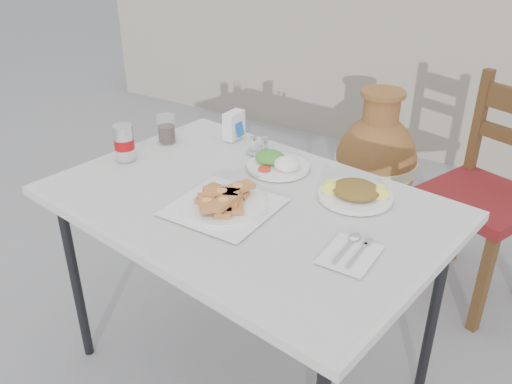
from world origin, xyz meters
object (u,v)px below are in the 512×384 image
Objects in this scene: soda_can at (124,142)px; napkin_holder at (234,125)px; salad_chopped_plate at (356,192)px; cafe_table at (246,212)px; chair at (487,193)px; salad_rice_plate at (278,163)px; terracotta_urn at (375,165)px; condiment_caddy at (262,148)px; cola_glass at (166,130)px; pide_plate at (224,199)px.

soda_can reaches higher than napkin_holder.
soda_can is (-0.90, -0.19, 0.05)m from salad_chopped_plate.
napkin_holder is (-0.33, 0.42, 0.12)m from cafe_table.
salad_rice_plate is at bearing -108.97° from chair.
napkin_holder is at bearing -107.92° from terracotta_urn.
terracotta_urn is at bearing 174.06° from chair.
condiment_caddy reaches higher than terracotta_urn.
cafe_table is 12.85× the size of cola_glass.
terracotta_urn is (-0.66, 0.33, -0.16)m from chair.
terracotta_urn reaches higher than cafe_table.
cafe_table is 0.55m from napkin_holder.
chair is (0.97, 0.64, -0.34)m from napkin_holder.
salad_chopped_plate is at bearing 32.46° from cafe_table.
pide_plate is at bearing -90.22° from terracotta_urn.
napkin_holder is at bearing 128.61° from cafe_table.
salad_chopped_plate is at bearing -9.67° from salad_rice_plate.
pide_plate is 0.40× the size of terracotta_urn.
cafe_table is 6.11× the size of salad_rice_plate.
salad_rice_plate is 0.29× the size of terracotta_urn.
pide_plate is 0.63m from cola_glass.
chair is at bearing 34.47° from cola_glass.
condiment_caddy is at bearing 113.31° from cafe_table.
salad_rice_plate is 2.03× the size of condiment_caddy.
salad_chopped_plate reaches higher than cafe_table.
salad_chopped_plate is 0.88m from cola_glass.
chair reaches higher than soda_can.
terracotta_urn is (0.00, 1.13, -0.46)m from salad_rice_plate.
napkin_holder is (0.24, 0.41, -0.01)m from soda_can.
condiment_caddy reaches higher than pide_plate.
pide_plate is 0.46m from salad_chopped_plate.
napkin_holder is (-0.31, 0.16, 0.04)m from salad_rice_plate.
salad_chopped_plate is 0.92m from soda_can.
chair reaches higher than salad_rice_plate.
pide_plate is at bearing -139.34° from salad_chopped_plate.
napkin_holder is (-0.65, 0.22, 0.04)m from salad_chopped_plate.
soda_can reaches higher than salad_chopped_plate.
salad_chopped_plate is 2.26× the size of cola_glass.
napkin_holder reaches higher than pide_plate.
condiment_caddy is (0.41, 0.10, -0.02)m from cola_glass.
napkin_holder is at bearing 153.10° from salad_rice_plate.
salad_rice_plate is 0.35m from napkin_holder.
cafe_table is 0.62m from cola_glass.
soda_can is (-0.58, 0.01, 0.13)m from cafe_table.
salad_chopped_plate is at bearing -16.34° from condiment_caddy.
cola_glass is at bearing -177.35° from salad_rice_plate.
terracotta_urn is at bearing 67.95° from soda_can.
pide_plate is (-0.03, -0.09, 0.09)m from cafe_table.
cafe_table is 10.41× the size of soda_can.
chair is at bearing 40.70° from soda_can.
condiment_caddy is 1.15m from terracotta_urn.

